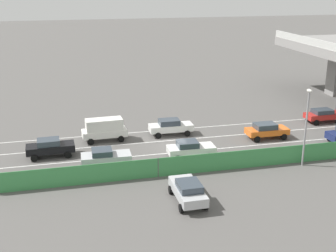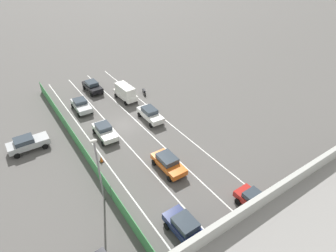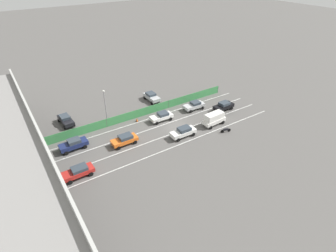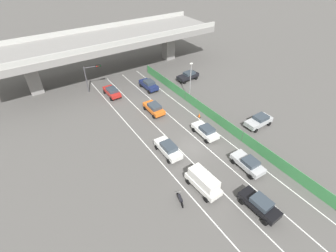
{
  "view_description": "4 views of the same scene",
  "coord_description": "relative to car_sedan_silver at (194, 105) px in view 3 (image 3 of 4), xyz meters",
  "views": [
    {
      "loc": [
        39.36,
        -9.99,
        15.46
      ],
      "look_at": [
        -0.9,
        -0.13,
        1.83
      ],
      "focal_mm": 47.56,
      "sensor_mm": 36.0,
      "label": 1
    },
    {
      "loc": [
        12.09,
        27.8,
        19.89
      ],
      "look_at": [
        -2.59,
        6.09,
        2.26
      ],
      "focal_mm": 29.6,
      "sensor_mm": 36.0,
      "label": 2
    },
    {
      "loc": [
        -34.44,
        24.26,
        26.28
      ],
      "look_at": [
        -0.27,
        1.83,
        0.82
      ],
      "focal_mm": 29.44,
      "sensor_mm": 36.0,
      "label": 3
    },
    {
      "loc": [
        -16.38,
        -18.98,
        22.65
      ],
      "look_at": [
        -0.88,
        4.54,
        1.12
      ],
      "focal_mm": 26.44,
      "sensor_mm": 36.0,
      "label": 4
    }
  ],
  "objects": [
    {
      "name": "ground_plane",
      "position": [
        -3.31,
        6.76,
        -0.88
      ],
      "size": [
        300.0,
        300.0,
        0.0
      ],
      "primitive_type": "plane",
      "color": "#565451"
    },
    {
      "name": "lane_line_left_edge",
      "position": [
        -8.3,
        10.58,
        -0.88
      ],
      "size": [
        0.14,
        43.64,
        0.01
      ],
      "primitive_type": "cube",
      "color": "silver",
      "rests_on": "ground"
    },
    {
      "name": "lane_line_mid_left",
      "position": [
        -4.98,
        10.58,
        -0.88
      ],
      "size": [
        0.14,
        43.64,
        0.01
      ],
      "primitive_type": "cube",
      "color": "silver",
      "rests_on": "ground"
    },
    {
      "name": "lane_line_mid_right",
      "position": [
        -1.65,
        10.58,
        -0.88
      ],
      "size": [
        0.14,
        43.64,
        0.01
      ],
      "primitive_type": "cube",
      "color": "silver",
      "rests_on": "ground"
    },
    {
      "name": "lane_line_right_edge",
      "position": [
        1.67,
        10.58,
        -0.88
      ],
      "size": [
        0.14,
        43.64,
        0.01
      ],
      "primitive_type": "cube",
      "color": "silver",
      "rests_on": "ground"
    },
    {
      "name": "green_fence",
      "position": [
        3.26,
        10.58,
        -0.05
      ],
      "size": [
        0.1,
        39.74,
        1.65
      ],
      "color": "#3D8E4C",
      "rests_on": "ground"
    },
    {
      "name": "car_sedan_silver",
      "position": [
        0.0,
        0.0,
        0.0
      ],
      "size": [
        2.15,
        4.34,
        1.59
      ],
      "color": "#B7BABC",
      "rests_on": "ground"
    },
    {
      "name": "car_hatchback_white",
      "position": [
        -6.68,
        7.51,
        0.05
      ],
      "size": [
        2.0,
        4.56,
        1.69
      ],
      "color": "silver",
      "rests_on": "ground"
    },
    {
      "name": "car_sedan_white",
      "position": [
        -0.17,
        7.74,
        0.01
      ],
      "size": [
        2.11,
        4.35,
        1.6
      ],
      "color": "white",
      "rests_on": "ground"
    },
    {
      "name": "car_sedan_navy",
      "position": [
        -0.05,
        24.09,
        0.06
      ],
      "size": [
        2.06,
        4.43,
        1.73
      ],
      "color": "navy",
      "rests_on": "ground"
    },
    {
      "name": "car_taxi_orange",
      "position": [
        -3.28,
        16.77,
        0.03
      ],
      "size": [
        2.0,
        4.28,
        1.61
      ],
      "color": "orange",
      "rests_on": "ground"
    },
    {
      "name": "car_sedan_black",
      "position": [
        -3.46,
        -4.67,
        0.05
      ],
      "size": [
        2.1,
        4.39,
        1.68
      ],
      "color": "black",
      "rests_on": "ground"
    },
    {
      "name": "car_sedan_red",
      "position": [
        -6.79,
        25.5,
        -0.0
      ],
      "size": [
        2.01,
        4.34,
        1.54
      ],
      "color": "red",
      "rests_on": "ground"
    },
    {
      "name": "car_van_white",
      "position": [
        -6.56,
        0.62,
        0.4
      ],
      "size": [
        2.13,
        4.51,
        2.28
      ],
      "color": "silver",
      "rests_on": "ground"
    },
    {
      "name": "motorcycle",
      "position": [
        -9.69,
        0.62,
        -0.42
      ],
      "size": [
        0.76,
        1.91,
        0.93
      ],
      "color": "black",
      "rests_on": "ground"
    },
    {
      "name": "parked_wagon_silver",
      "position": [
        8.02,
        5.14,
        0.05
      ],
      "size": [
        4.38,
        2.06,
        1.66
      ],
      "color": "#B2B5B7",
      "rests_on": "ground"
    },
    {
      "name": "parked_sedan_dark",
      "position": [
        8.29,
        23.01,
        0.04
      ],
      "size": [
        4.56,
        2.21,
        1.63
      ],
      "color": "black",
      "rests_on": "ground"
    },
    {
      "name": "traffic_light",
      "position": [
        -8.8,
        29.0,
        2.66
      ],
      "size": [
        3.05,
        0.84,
        4.98
      ],
      "color": "#47474C",
      "rests_on": "ground"
    },
    {
      "name": "street_lamp",
      "position": [
        3.87,
        16.79,
        3.3
      ],
      "size": [
        0.6,
        0.36,
        6.85
      ],
      "color": "gray",
      "rests_on": "ground"
    },
    {
      "name": "traffic_cone",
      "position": [
        2.03,
        11.78,
        -0.53
      ],
      "size": [
        0.47,
        0.47,
        0.75
      ],
      "color": "orange",
      "rests_on": "ground"
    }
  ]
}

